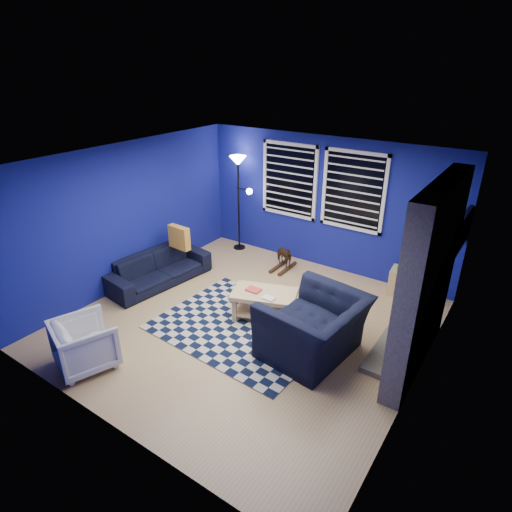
{
  "coord_description": "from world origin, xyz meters",
  "views": [
    {
      "loc": [
        3.23,
        -4.51,
        3.74
      ],
      "look_at": [
        -0.05,
        0.3,
        1.02
      ],
      "focal_mm": 30.0,
      "sensor_mm": 36.0,
      "label": 1
    }
  ],
  "objects": [
    {
      "name": "floor_lamp",
      "position": [
        -1.79,
        2.25,
        1.62
      ],
      "size": [
        0.54,
        0.33,
        1.97
      ],
      "color": "black",
      "rests_on": "floor"
    },
    {
      "name": "wall_left",
      "position": [
        -2.5,
        0.0,
        1.25
      ],
      "size": [
        0.0,
        5.0,
        5.0
      ],
      "primitive_type": "plane",
      "rotation": [
        1.57,
        0.0,
        1.57
      ],
      "color": "navy",
      "rests_on": "floor"
    },
    {
      "name": "rocking_horse",
      "position": [
        -0.51,
        1.91,
        0.29
      ],
      "size": [
        0.42,
        0.56,
        0.43
      ],
      "primitive_type": "imported",
      "rotation": [
        0.0,
        0.0,
        1.16
      ],
      "color": "#4C2D18",
      "rests_on": "floor"
    },
    {
      "name": "tv",
      "position": [
        2.45,
        2.0,
        1.4
      ],
      "size": [
        0.07,
        1.0,
        0.58
      ],
      "color": "black",
      "rests_on": "wall_right"
    },
    {
      "name": "wall_right",
      "position": [
        2.5,
        0.0,
        1.25
      ],
      "size": [
        0.0,
        5.0,
        5.0
      ],
      "primitive_type": "plane",
      "rotation": [
        1.57,
        0.0,
        -1.57
      ],
      "color": "navy",
      "rests_on": "floor"
    },
    {
      "name": "fireplace",
      "position": [
        2.36,
        0.5,
        1.2
      ],
      "size": [
        0.65,
        2.0,
        2.5
      ],
      "color": "gray",
      "rests_on": "floor"
    },
    {
      "name": "sofa",
      "position": [
        -2.1,
        0.19,
        0.28
      ],
      "size": [
        2.0,
        0.99,
        0.56
      ],
      "primitive_type": "imported",
      "rotation": [
        0.0,
        0.0,
        1.44
      ],
      "color": "black",
      "rests_on": "floor"
    },
    {
      "name": "coffee_table",
      "position": [
        0.13,
        0.26,
        0.34
      ],
      "size": [
        1.12,
        0.87,
        0.49
      ],
      "rotation": [
        0.0,
        0.0,
        0.35
      ],
      "color": "#D7B779",
      "rests_on": "rug"
    },
    {
      "name": "window_right",
      "position": [
        0.55,
        2.46,
        1.6
      ],
      "size": [
        1.17,
        0.06,
        1.42
      ],
      "color": "black",
      "rests_on": "wall_back"
    },
    {
      "name": "window_left",
      "position": [
        -0.75,
        2.46,
        1.6
      ],
      "size": [
        1.17,
        0.06,
        1.42
      ],
      "color": "black",
      "rests_on": "wall_back"
    },
    {
      "name": "armchair_bent",
      "position": [
        -1.19,
        -1.99,
        0.34
      ],
      "size": [
        0.93,
        0.94,
        0.67
      ],
      "primitive_type": "imported",
      "rotation": [
        0.0,
        0.0,
        2.79
      ],
      "color": "gray",
      "rests_on": "floor"
    },
    {
      "name": "rug",
      "position": [
        0.0,
        -0.09,
        0.01
      ],
      "size": [
        2.6,
        2.13,
        0.02
      ],
      "primitive_type": "cube",
      "rotation": [
        0.0,
        0.0,
        -0.05
      ],
      "color": "black",
      "rests_on": "floor"
    },
    {
      "name": "floor",
      "position": [
        0.0,
        0.0,
        0.0
      ],
      "size": [
        5.0,
        5.0,
        0.0
      ],
      "primitive_type": "plane",
      "color": "tan",
      "rests_on": "ground"
    },
    {
      "name": "ceiling",
      "position": [
        0.0,
        0.0,
        2.5
      ],
      "size": [
        5.0,
        5.0,
        0.0
      ],
      "primitive_type": "plane",
      "rotation": [
        3.14,
        0.0,
        0.0
      ],
      "color": "white",
      "rests_on": "wall_back"
    },
    {
      "name": "cabinet",
      "position": [
        1.75,
        2.25,
        0.25
      ],
      "size": [
        0.59,
        0.43,
        0.55
      ],
      "rotation": [
        0.0,
        0.0,
        0.1
      ],
      "color": "#D7B779",
      "rests_on": "floor"
    },
    {
      "name": "wall_back",
      "position": [
        0.0,
        2.5,
        1.25
      ],
      "size": [
        5.0,
        0.0,
        5.0
      ],
      "primitive_type": "plane",
      "rotation": [
        1.57,
        0.0,
        0.0
      ],
      "color": "navy",
      "rests_on": "floor"
    },
    {
      "name": "throw_pillow",
      "position": [
        -1.95,
        0.62,
        0.77
      ],
      "size": [
        0.45,
        0.16,
        0.42
      ],
      "primitive_type": "cube",
      "rotation": [
        0.0,
        0.0,
        -0.07
      ],
      "color": "gold",
      "rests_on": "sofa"
    },
    {
      "name": "armchair_big",
      "position": [
        1.16,
        -0.1,
        0.43
      ],
      "size": [
        1.44,
        1.3,
        0.86
      ],
      "primitive_type": "imported",
      "rotation": [
        0.0,
        0.0,
        -1.69
      ],
      "color": "black",
      "rests_on": "floor"
    }
  ]
}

